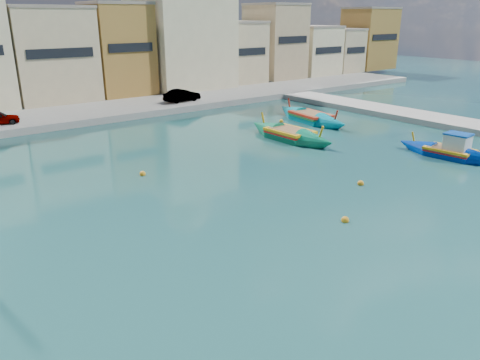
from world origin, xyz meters
name	(u,v)px	position (x,y,z in m)	size (l,w,h in m)	color
ground	(435,208)	(0.00, 0.00, 0.00)	(160.00, 160.00, 0.00)	#123638
north_quay	(139,107)	(0.00, 32.00, 0.30)	(80.00, 8.00, 0.60)	gray
north_townhouses	(159,51)	(6.68, 39.36, 5.00)	(83.20, 7.87, 10.19)	tan
church_block	(180,20)	(10.00, 40.00, 8.41)	(10.00, 10.00, 19.10)	beige
parked_cars	(10,116)	(-12.14, 30.50, 1.21)	(31.92, 2.53, 1.28)	#4C1919
luzzu_blue_cabin	(450,153)	(8.77, 4.14, 0.32)	(2.51, 7.46, 2.59)	#002F9F
luzzu_cyan_mid	(311,118)	(9.64, 17.67, 0.29)	(3.60, 9.65, 2.79)	#0088A1
luzzu_green	(290,136)	(3.72, 14.16, 0.29)	(2.38, 8.75, 2.75)	#0B7751
mooring_buoys	(347,172)	(0.79, 6.18, 0.08)	(20.48, 23.85, 0.36)	orange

